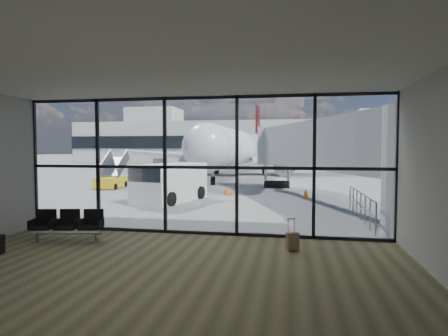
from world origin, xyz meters
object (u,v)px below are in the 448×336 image
(suitcase, at_px, (293,242))
(service_van, at_px, (169,182))
(seating_row, at_px, (68,224))
(airliner, at_px, (242,148))
(belt_loader, at_px, (158,171))
(mobile_stairs, at_px, (111,181))

(suitcase, bearing_deg, service_van, 102.24)
(seating_row, relative_size, airliner, 0.06)
(suitcase, height_order, belt_loader, belt_loader)
(belt_loader, bearing_deg, service_van, -83.79)
(airliner, relative_size, mobile_stairs, 11.39)
(belt_loader, bearing_deg, mobile_stairs, -103.51)
(service_van, xyz_separation_m, belt_loader, (-6.77, 16.51, -0.43))
(suitcase, height_order, mobile_stairs, mobile_stairs)
(suitcase, xyz_separation_m, service_van, (-6.45, 8.69, 0.76))
(service_van, xyz_separation_m, mobile_stairs, (-6.29, 5.77, -0.51))
(suitcase, bearing_deg, airliner, 75.75)
(service_van, bearing_deg, seating_row, -77.10)
(airliner, distance_m, belt_loader, 10.16)
(airliner, bearing_deg, service_van, -90.52)
(seating_row, distance_m, suitcase, 6.75)
(suitcase, height_order, service_van, service_van)
(suitcase, bearing_deg, mobile_stairs, 107.02)
(suitcase, bearing_deg, belt_loader, 93.33)
(seating_row, distance_m, belt_loader, 26.02)
(service_van, distance_m, mobile_stairs, 8.55)
(seating_row, xyz_separation_m, suitcase, (6.74, 0.00, -0.26))
(airliner, height_order, belt_loader, airliner)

